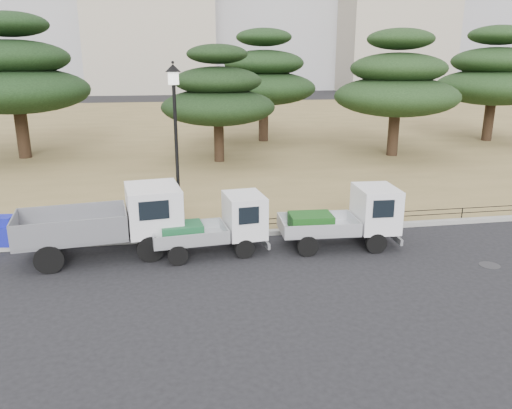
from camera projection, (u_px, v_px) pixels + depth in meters
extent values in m
plane|color=black|center=(268.00, 265.00, 14.88)|extent=(220.00, 220.00, 0.00)
cube|color=olive|center=(199.00, 128.00, 43.78)|extent=(120.00, 56.00, 0.15)
cube|color=gray|center=(253.00, 233.00, 17.31)|extent=(120.00, 0.25, 0.16)
cylinder|color=black|center=(151.00, 249.00, 14.99)|extent=(0.84, 0.27, 0.83)
cylinder|color=black|center=(145.00, 230.00, 16.65)|extent=(0.84, 0.27, 0.83)
cylinder|color=black|center=(49.00, 260.00, 14.18)|extent=(0.84, 0.27, 0.83)
cylinder|color=black|center=(54.00, 239.00, 15.83)|extent=(0.84, 0.27, 0.83)
cube|color=#2D2D30|center=(102.00, 237.00, 15.36)|extent=(4.70, 1.56, 0.14)
cube|color=gray|center=(72.00, 225.00, 14.99)|extent=(3.41, 2.20, 0.81)
cube|color=silver|center=(154.00, 208.00, 15.61)|extent=(1.84, 2.15, 1.42)
cylinder|color=black|center=(245.00, 249.00, 15.30)|extent=(0.63, 0.22, 0.61)
cylinder|color=black|center=(234.00, 234.00, 16.55)|extent=(0.63, 0.22, 0.61)
cylinder|color=black|center=(178.00, 255.00, 14.77)|extent=(0.63, 0.22, 0.61)
cylinder|color=black|center=(173.00, 240.00, 16.01)|extent=(0.63, 0.22, 0.61)
cube|color=#2D2D30|center=(209.00, 240.00, 15.62)|extent=(3.36, 1.08, 0.14)
cube|color=#A6AAAE|center=(189.00, 233.00, 15.39)|extent=(2.41, 1.61, 0.41)
cube|color=silver|center=(244.00, 215.00, 15.72)|extent=(1.29, 1.62, 1.32)
cube|color=#195931|center=(182.00, 231.00, 15.30)|extent=(1.34, 1.03, 0.45)
cylinder|color=black|center=(376.00, 243.00, 15.69)|extent=(0.67, 0.21, 0.66)
cylinder|color=black|center=(361.00, 228.00, 17.09)|extent=(0.67, 0.21, 0.66)
cylinder|color=black|center=(308.00, 246.00, 15.44)|extent=(0.67, 0.21, 0.66)
cylinder|color=black|center=(298.00, 231.00, 16.84)|extent=(0.67, 0.21, 0.66)
cube|color=#2D2D30|center=(337.00, 232.00, 16.23)|extent=(3.59, 1.00, 0.15)
cube|color=#B8B9C0|center=(318.00, 224.00, 16.07)|extent=(2.53, 1.63, 0.44)
cube|color=silver|center=(376.00, 208.00, 16.15)|extent=(1.32, 1.69, 1.39)
cube|color=#164C15|center=(311.00, 221.00, 16.01)|extent=(1.40, 1.05, 0.48)
cylinder|color=black|center=(180.00, 231.00, 17.14)|extent=(0.42, 0.42, 0.15)
cylinder|color=black|center=(177.00, 160.00, 16.44)|extent=(0.12, 0.12, 4.82)
cylinder|color=white|center=(173.00, 78.00, 15.71)|extent=(0.39, 0.39, 0.39)
cone|color=black|center=(173.00, 68.00, 15.62)|extent=(0.50, 0.50, 0.24)
cylinder|color=black|center=(252.00, 225.00, 17.38)|extent=(38.00, 0.03, 0.03)
cylinder|color=black|center=(252.00, 220.00, 17.33)|extent=(38.00, 0.03, 0.03)
cylinder|color=black|center=(252.00, 225.00, 17.38)|extent=(0.04, 0.04, 0.40)
cube|color=#171DB4|center=(3.00, 221.00, 15.98)|extent=(0.71, 0.63, 0.27)
cylinder|color=#2D2D30|center=(490.00, 265.00, 14.82)|extent=(0.60, 0.60, 0.01)
cylinder|color=black|center=(22.00, 131.00, 29.84)|extent=(0.73, 0.73, 3.26)
ellipsoid|color=black|center=(17.00, 90.00, 29.18)|extent=(8.36, 8.36, 2.67)
ellipsoid|color=black|center=(13.00, 58.00, 28.66)|extent=(6.38, 6.38, 2.04)
ellipsoid|color=black|center=(8.00, 24.00, 28.15)|extent=(4.41, 4.41, 1.41)
cylinder|color=black|center=(219.00, 139.00, 28.85)|extent=(0.58, 0.58, 2.56)
ellipsoid|color=black|center=(218.00, 107.00, 28.33)|extent=(6.46, 6.46, 2.07)
ellipsoid|color=black|center=(218.00, 81.00, 27.92)|extent=(4.94, 4.94, 1.58)
ellipsoid|color=black|center=(217.00, 54.00, 27.52)|extent=(3.41, 3.41, 1.09)
cylinder|color=black|center=(263.00, 120.00, 36.10)|extent=(0.69, 0.69, 3.07)
ellipsoid|color=black|center=(264.00, 88.00, 35.48)|extent=(7.38, 7.38, 2.36)
ellipsoid|color=black|center=(264.00, 63.00, 34.99)|extent=(5.64, 5.64, 1.80)
ellipsoid|color=black|center=(264.00, 37.00, 34.51)|extent=(3.89, 3.89, 1.25)
cylinder|color=black|center=(393.00, 132.00, 30.61)|extent=(0.66, 0.66, 2.93)
ellipsoid|color=#1C3417|center=(396.00, 97.00, 30.02)|extent=(7.43, 7.43, 2.38)
ellipsoid|color=#1C3417|center=(398.00, 68.00, 29.56)|extent=(5.67, 5.67, 1.82)
ellipsoid|color=#1C3417|center=(401.00, 39.00, 29.10)|extent=(3.92, 3.92, 1.25)
cylinder|color=black|center=(489.00, 119.00, 36.26)|extent=(0.70, 0.70, 3.13)
ellipsoid|color=#1C3317|center=(493.00, 87.00, 35.62)|extent=(8.00, 8.00, 2.56)
ellipsoid|color=#1C3317|center=(496.00, 61.00, 35.13)|extent=(6.11, 6.11, 1.95)
ellipsoid|color=#1C3317|center=(500.00, 35.00, 34.63)|extent=(4.22, 4.22, 1.35)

